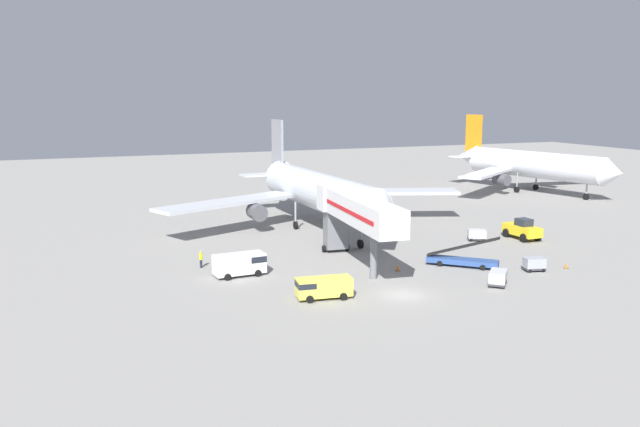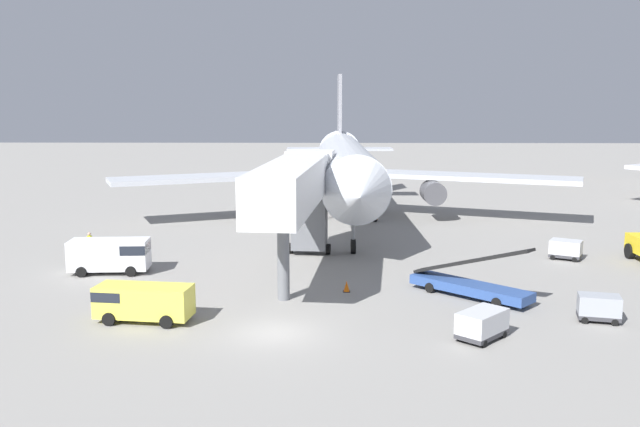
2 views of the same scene
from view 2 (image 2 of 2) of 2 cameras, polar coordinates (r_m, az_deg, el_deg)
The scene contains 12 objects.
ground_plane at distance 34.69m, azimuth -3.78°, elevation -9.82°, with size 300.00×300.00×0.00m, color gray.
airplane_at_gate at distance 63.95m, azimuth 2.12°, elevation 3.82°, with size 44.37×39.55×14.15m.
jet_bridge at distance 44.46m, azimuth -1.91°, elevation 2.17°, with size 5.00×19.26×7.68m.
belt_loader_truck at distance 41.28m, azimuth 12.30°, elevation -5.73°, with size 6.60×6.34×3.44m.
service_van_mid_left at distance 37.20m, azimuth -14.57°, elevation -6.99°, with size 5.14×2.56×1.91m.
service_van_outer_right at distance 47.82m, azimuth -16.84°, elevation -3.23°, with size 5.24×2.62×2.24m.
baggage_cart_mid_center at distance 38.87m, azimuth 22.07°, elevation -7.17°, with size 2.31×1.70×1.41m.
baggage_cart_mid_right at distance 52.84m, azimuth 19.66°, elevation -2.75°, with size 2.58×2.32×1.39m.
baggage_cart_near_center at distance 34.40m, azimuth 13.26°, elevation -8.84°, with size 2.85×2.90×1.42m.
ground_crew_worker_foreground at distance 53.08m, azimuth -18.50°, elevation -2.41°, with size 0.46×0.46×1.85m.
safety_cone_alpha at distance 41.22m, azimuth -13.00°, elevation -6.51°, with size 0.37×0.37×0.56m.
safety_cone_bravo at distance 41.62m, azimuth 2.21°, elevation -6.04°, with size 0.44×0.44×0.67m.
Camera 2 is at (2.76, -32.64, 11.43)m, focal length 38.70 mm.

